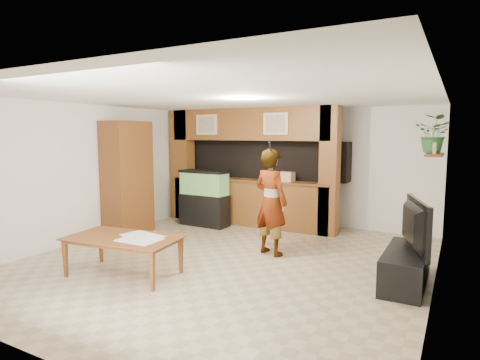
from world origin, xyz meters
The scene contains 22 objects.
floor centered at (0.00, 0.00, 0.00)m, with size 6.50×6.50×0.00m, color tan.
ceiling centered at (0.00, 0.00, 2.60)m, with size 6.50×6.50×0.00m, color white.
wall_back centered at (0.00, 3.25, 1.30)m, with size 6.00×6.00×0.00m, color silver.
wall_left centered at (-3.00, 0.00, 1.30)m, with size 6.50×6.50×0.00m, color silver.
wall_right centered at (3.00, 0.00, 1.30)m, with size 6.50×6.50×0.00m, color silver.
partition centered at (-0.95, 2.64, 1.31)m, with size 4.20×0.99×2.60m.
wall_clock centered at (-2.97, 1.00, 1.90)m, with size 0.05×0.25×0.25m.
wall_shelf centered at (2.85, 1.95, 1.70)m, with size 0.25×0.90×0.04m, color brown.
pantry_cabinet centered at (-2.70, 0.60, 1.15)m, with size 0.57×0.94×2.30m, color brown.
trash_can centered at (-2.64, 0.52, 0.27)m, with size 0.29×0.29×0.53m, color #B2B2B7.
aquarium centered at (-1.73, 1.95, 0.61)m, with size 1.12×0.42×1.24m.
tv_stand centered at (2.65, 0.31, 0.24)m, with size 0.52×1.42×0.47m, color black.
television centered at (2.65, 0.31, 0.82)m, with size 1.21×0.16×0.70m, color black.
photo_frame centered at (2.85, 1.72, 1.81)m, with size 0.03×0.13×0.18m, color tan.
potted_plant centered at (2.82, 2.16, 2.04)m, with size 0.58×0.50×0.64m, color #255D2D.
person centered at (0.47, 0.69, 0.90)m, with size 0.65×0.43×1.80m, color #9E7656.
microphone centered at (0.52, 0.53, 1.84)m, with size 0.04×0.04×0.16m, color black.
dining_table centered at (-0.96, -1.31, 0.28)m, with size 1.62×0.90×0.57m, color brown.
newspaper_a centered at (-0.64, -1.30, 0.57)m, with size 0.57×0.42×0.01m, color silver.
newspaper_b centered at (-0.71, -1.13, 0.57)m, with size 0.53×0.38×0.01m, color silver.
newspaper_c centered at (-0.81, -1.11, 0.57)m, with size 0.50×0.36×0.01m, color silver.
counter_box centered at (0.03, 2.45, 1.14)m, with size 0.31×0.20×0.20m, color tan.
Camera 1 is at (3.21, -5.40, 2.03)m, focal length 30.00 mm.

